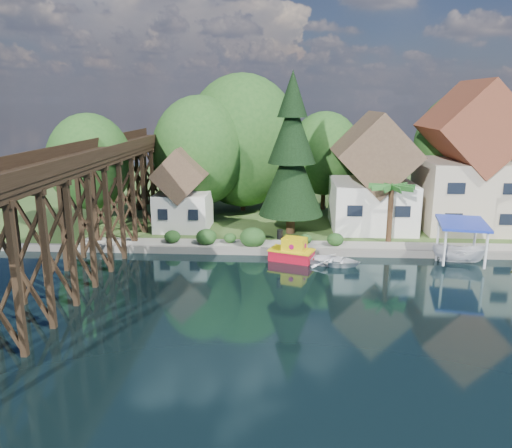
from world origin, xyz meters
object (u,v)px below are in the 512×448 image
(house_center, at_px, (468,167))
(house_left, at_px, (372,180))
(tugboat, at_px, (292,251))
(shed, at_px, (183,194))
(trestle_bridge, at_px, (94,196))
(palm_tree, at_px, (392,189))
(boat_canopy, at_px, (460,245))
(conifer, at_px, (292,157))
(boat_white_a, at_px, (333,260))

(house_center, bearing_deg, house_left, -176.82)
(house_left, bearing_deg, tugboat, -129.34)
(shed, bearing_deg, trestle_bridge, -118.19)
(palm_tree, bearing_deg, boat_canopy, -38.74)
(house_center, distance_m, palm_tree, 10.12)
(conifer, xyz_separation_m, boat_white_a, (3.29, -7.65, -7.10))
(house_left, distance_m, palm_tree, 5.28)
(trestle_bridge, distance_m, conifer, 17.44)
(house_center, height_order, tugboat, house_center)
(shed, height_order, boat_canopy, shed)
(house_center, xyz_separation_m, boat_canopy, (-3.46, -9.58, -5.00))
(conifer, xyz_separation_m, palm_tree, (8.50, -2.60, -2.33))
(tugboat, bearing_deg, house_center, 30.62)
(palm_tree, relative_size, boat_canopy, 0.95)
(palm_tree, bearing_deg, conifer, 162.98)
(house_left, bearing_deg, boat_white_a, -113.50)
(shed, height_order, tugboat, shed)
(conifer, bearing_deg, house_left, 18.71)
(tugboat, bearing_deg, boat_canopy, 1.28)
(trestle_bridge, height_order, boat_canopy, trestle_bridge)
(shed, bearing_deg, house_left, 4.77)
(house_left, relative_size, conifer, 0.75)
(house_left, distance_m, conifer, 8.54)
(house_left, height_order, tugboat, house_left)
(shed, relative_size, conifer, 0.54)
(palm_tree, xyz_separation_m, boat_canopy, (4.80, -3.85, -3.78))
(trestle_bridge, distance_m, shed, 10.69)
(house_center, distance_m, tugboat, 20.20)
(house_left, xyz_separation_m, conifer, (-7.76, -2.63, 2.39))
(palm_tree, bearing_deg, tugboat, -153.81)
(tugboat, relative_size, boat_white_a, 0.93)
(palm_tree, xyz_separation_m, tugboat, (-8.43, -4.14, -4.45))
(palm_tree, bearing_deg, boat_white_a, -135.93)
(house_center, height_order, palm_tree, house_center)
(house_center, height_order, conifer, conifer)
(boat_white_a, relative_size, boat_canopy, 0.74)
(conifer, relative_size, boat_canopy, 2.57)
(trestle_bridge, bearing_deg, tugboat, 5.42)
(tugboat, bearing_deg, trestle_bridge, -174.58)
(shed, height_order, conifer, conifer)
(house_center, relative_size, boat_canopy, 2.45)
(house_left, relative_size, boat_canopy, 1.94)
(trestle_bridge, height_order, conifer, conifer)
(boat_canopy, bearing_deg, house_left, 121.39)
(house_left, distance_m, tugboat, 12.89)
(boat_white_a, height_order, boat_canopy, boat_canopy)
(trestle_bridge, relative_size, shed, 5.63)
(trestle_bridge, relative_size, boat_canopy, 7.78)
(boat_white_a, bearing_deg, trestle_bridge, 108.25)
(house_left, height_order, boat_white_a, house_left)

